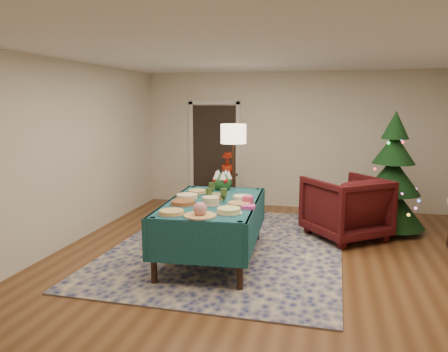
% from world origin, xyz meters
% --- Properties ---
extents(room_shell, '(7.00, 7.00, 7.00)m').
position_xyz_m(room_shell, '(0.00, 0.00, 1.35)').
color(room_shell, '#593319').
rests_on(room_shell, ground).
extents(doorway, '(1.08, 0.04, 2.16)m').
position_xyz_m(doorway, '(-1.60, 3.48, 1.10)').
color(doorway, black).
rests_on(doorway, ground).
extents(rug, '(3.27, 4.26, 0.02)m').
position_xyz_m(rug, '(-0.66, 0.73, 0.01)').
color(rug, navy).
rests_on(rug, ground).
extents(buffet_table, '(1.32, 2.13, 0.80)m').
position_xyz_m(buffet_table, '(-0.76, 0.17, 0.64)').
color(buffet_table, black).
rests_on(buffet_table, ground).
extents(platter_0, '(0.33, 0.33, 0.05)m').
position_xyz_m(platter_0, '(-1.04, -0.61, 0.83)').
color(platter_0, silver).
rests_on(platter_0, buffet_table).
extents(platter_1, '(0.38, 0.38, 0.17)m').
position_xyz_m(platter_1, '(-0.69, -0.64, 0.87)').
color(platter_1, silver).
rests_on(platter_1, buffet_table).
extents(platter_2, '(0.32, 0.32, 0.07)m').
position_xyz_m(platter_2, '(-0.40, -0.41, 0.83)').
color(platter_2, silver).
rests_on(platter_2, buffet_table).
extents(platter_3, '(0.36, 0.36, 0.06)m').
position_xyz_m(platter_3, '(-1.07, -0.12, 0.83)').
color(platter_3, silver).
rests_on(platter_3, buffet_table).
extents(platter_4, '(0.26, 0.26, 0.11)m').
position_xyz_m(platter_4, '(-0.72, -0.06, 0.85)').
color(platter_4, silver).
rests_on(platter_4, buffet_table).
extents(platter_5, '(0.33, 0.33, 0.04)m').
position_xyz_m(platter_5, '(-0.36, 0.00, 0.82)').
color(platter_5, silver).
rests_on(platter_5, buffet_table).
extents(platter_6, '(0.34, 0.34, 0.06)m').
position_xyz_m(platter_6, '(-1.14, 0.26, 0.83)').
color(platter_6, silver).
rests_on(platter_6, buffet_table).
extents(platter_7, '(0.26, 0.26, 0.08)m').
position_xyz_m(platter_7, '(-0.75, 0.26, 0.84)').
color(platter_7, silver).
rests_on(platter_7, buffet_table).
extents(platter_8, '(0.28, 0.28, 0.04)m').
position_xyz_m(platter_8, '(-0.40, 0.41, 0.82)').
color(platter_8, silver).
rests_on(platter_8, buffet_table).
extents(platter_9, '(0.30, 0.30, 0.04)m').
position_xyz_m(platter_9, '(-1.11, 0.63, 0.82)').
color(platter_9, silver).
rests_on(platter_9, buffet_table).
extents(goblet_0, '(0.09, 0.09, 0.19)m').
position_xyz_m(goblet_0, '(-0.85, 0.50, 0.90)').
color(goblet_0, '#2D471E').
rests_on(goblet_0, buffet_table).
extents(goblet_1, '(0.09, 0.09, 0.19)m').
position_xyz_m(goblet_1, '(-0.59, 0.12, 0.90)').
color(goblet_1, '#2D471E').
rests_on(goblet_1, buffet_table).
extents(goblet_2, '(0.09, 0.09, 0.19)m').
position_xyz_m(goblet_2, '(-0.78, 0.09, 0.90)').
color(goblet_2, '#2D471E').
rests_on(goblet_2, buffet_table).
extents(napkin_stack, '(0.17, 0.17, 0.04)m').
position_xyz_m(napkin_stack, '(-0.22, -0.12, 0.82)').
color(napkin_stack, '#D33A93').
rests_on(napkin_stack, buffet_table).
extents(gift_box, '(0.14, 0.14, 0.11)m').
position_xyz_m(gift_box, '(-0.27, 0.10, 0.86)').
color(gift_box, '#D53B69').
rests_on(gift_box, buffet_table).
extents(centerpiece, '(0.29, 0.29, 0.33)m').
position_xyz_m(centerpiece, '(-0.82, 0.97, 0.94)').
color(centerpiece, '#1E4C1E').
rests_on(centerpiece, buffet_table).
extents(armchair, '(1.42, 1.41, 1.08)m').
position_xyz_m(armchair, '(1.00, 1.56, 0.54)').
color(armchair, '#3D0D0E').
rests_on(armchair, ground).
extents(floor_lamp, '(0.42, 0.42, 1.75)m').
position_xyz_m(floor_lamp, '(-0.82, 1.77, 1.48)').
color(floor_lamp, '#A57F3F').
rests_on(floor_lamp, ground).
extents(side_table, '(0.41, 0.41, 0.73)m').
position_xyz_m(side_table, '(-1.18, 2.88, 0.35)').
color(side_table, black).
rests_on(side_table, ground).
extents(potted_plant, '(0.24, 0.43, 0.24)m').
position_xyz_m(potted_plant, '(-1.18, 2.88, 0.85)').
color(potted_plant, '#A11F0B').
rests_on(potted_plant, side_table).
extents(christmas_tree, '(1.23, 1.23, 1.97)m').
position_xyz_m(christmas_tree, '(1.73, 2.11, 0.88)').
color(christmas_tree, black).
rests_on(christmas_tree, ground).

